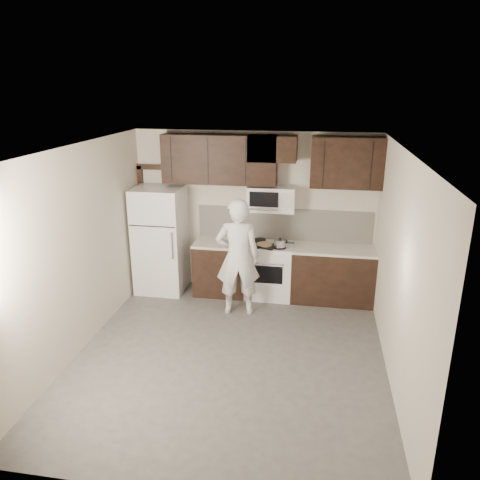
% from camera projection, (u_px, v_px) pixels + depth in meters
% --- Properties ---
extents(floor, '(4.50, 4.50, 0.00)m').
position_uv_depth(floor, '(230.00, 356.00, 6.18)').
color(floor, '#4E4C49').
rests_on(floor, ground).
extents(back_wall, '(4.00, 0.00, 4.00)m').
position_uv_depth(back_wall, '(254.00, 213.00, 7.85)').
color(back_wall, beige).
rests_on(back_wall, ground).
extents(ceiling, '(4.50, 4.50, 0.00)m').
position_uv_depth(ceiling, '(229.00, 150.00, 5.32)').
color(ceiling, white).
rests_on(ceiling, back_wall).
extents(counter_run, '(2.95, 0.64, 0.91)m').
position_uv_depth(counter_run, '(287.00, 271.00, 7.75)').
color(counter_run, black).
rests_on(counter_run, floor).
extents(stove, '(0.76, 0.66, 0.94)m').
position_uv_depth(stove, '(269.00, 270.00, 7.79)').
color(stove, white).
rests_on(stove, floor).
extents(backsplash, '(2.90, 0.02, 0.54)m').
position_uv_depth(backsplash, '(284.00, 224.00, 7.81)').
color(backsplash, silver).
rests_on(backsplash, counter_run).
extents(upper_cabinets, '(3.48, 0.35, 0.78)m').
position_uv_depth(upper_cabinets, '(267.00, 159.00, 7.36)').
color(upper_cabinets, black).
rests_on(upper_cabinets, back_wall).
extents(microwave, '(0.76, 0.42, 0.40)m').
position_uv_depth(microwave, '(271.00, 199.00, 7.53)').
color(microwave, white).
rests_on(microwave, upper_cabinets).
extents(refrigerator, '(0.80, 0.76, 1.80)m').
position_uv_depth(refrigerator, '(160.00, 240.00, 7.90)').
color(refrigerator, white).
rests_on(refrigerator, floor).
extents(door_trim, '(0.50, 0.08, 2.12)m').
position_uv_depth(door_trim, '(145.00, 214.00, 8.15)').
color(door_trim, black).
rests_on(door_trim, floor).
extents(saucepan, '(0.32, 0.19, 0.18)m').
position_uv_depth(saucepan, '(280.00, 244.00, 7.46)').
color(saucepan, silver).
rests_on(saucepan, stove).
extents(baking_tray, '(0.46, 0.40, 0.02)m').
position_uv_depth(baking_tray, '(265.00, 245.00, 7.57)').
color(baking_tray, black).
rests_on(baking_tray, counter_run).
extents(pizza, '(0.33, 0.33, 0.02)m').
position_uv_depth(pizza, '(265.00, 244.00, 7.57)').
color(pizza, tan).
rests_on(pizza, baking_tray).
extents(person, '(0.73, 0.55, 1.83)m').
position_uv_depth(person, '(238.00, 257.00, 7.07)').
color(person, white).
rests_on(person, floor).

